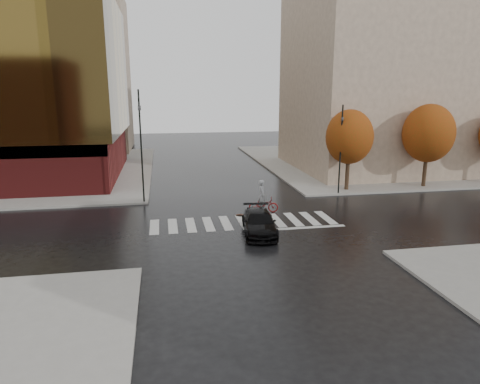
# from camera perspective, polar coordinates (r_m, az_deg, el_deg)

# --- Properties ---
(ground) EXTENTS (120.00, 120.00, 0.00)m
(ground) POSITION_cam_1_polar(r_m,az_deg,el_deg) (26.56, 0.62, -4.35)
(ground) COLOR black
(ground) RESTS_ON ground
(sidewalk_nw) EXTENTS (30.00, 30.00, 0.15)m
(sidewalk_nw) POSITION_cam_1_polar(r_m,az_deg,el_deg) (49.24, -29.40, 2.28)
(sidewalk_nw) COLOR gray
(sidewalk_nw) RESTS_ON ground
(sidewalk_ne) EXTENTS (30.00, 30.00, 0.15)m
(sidewalk_ne) POSITION_cam_1_polar(r_m,az_deg,el_deg) (53.22, 18.85, 4.00)
(sidewalk_ne) COLOR gray
(sidewalk_ne) RESTS_ON ground
(crosswalk) EXTENTS (12.00, 3.00, 0.01)m
(crosswalk) POSITION_cam_1_polar(r_m,az_deg,el_deg) (27.02, 0.42, -4.03)
(crosswalk) COLOR silver
(crosswalk) RESTS_ON ground
(building_ne_tan) EXTENTS (16.00, 16.00, 18.00)m
(building_ne_tan) POSITION_cam_1_polar(r_m,az_deg,el_deg) (47.20, 17.72, 14.06)
(building_ne_tan) COLOR gray
(building_ne_tan) RESTS_ON sidewalk_ne
(building_nw_far) EXTENTS (14.00, 12.00, 20.00)m
(building_nw_far) POSITION_cam_1_polar(r_m,az_deg,el_deg) (62.86, -21.31, 14.38)
(building_nw_far) COLOR gray
(building_nw_far) RESTS_ON sidewalk_nw
(tree_ne_a) EXTENTS (3.80, 3.80, 6.50)m
(tree_ne_a) POSITION_cam_1_polar(r_m,az_deg,el_deg) (35.67, 14.38, 7.12)
(tree_ne_a) COLOR black
(tree_ne_a) RESTS_ON sidewalk_ne
(tree_ne_b) EXTENTS (4.20, 4.20, 6.89)m
(tree_ne_b) POSITION_cam_1_polar(r_m,az_deg,el_deg) (39.09, 23.84, 7.16)
(tree_ne_b) COLOR black
(tree_ne_b) RESTS_ON sidewalk_ne
(sedan) EXTENTS (2.37, 4.69, 1.31)m
(sedan) POSITION_cam_1_polar(r_m,az_deg,el_deg) (24.78, 2.56, -4.09)
(sedan) COLOR black
(sedan) RESTS_ON ground
(cyclist) EXTENTS (2.08, 1.10, 2.25)m
(cyclist) POSITION_cam_1_polar(r_m,az_deg,el_deg) (29.05, 3.09, -1.24)
(cyclist) COLOR maroon
(cyclist) RESTS_ON ground
(traffic_light_nw) EXTENTS (0.25, 0.22, 8.03)m
(traffic_light_nw) POSITION_cam_1_polar(r_m,az_deg,el_deg) (31.33, -13.09, 7.03)
(traffic_light_nw) COLOR black
(traffic_light_nw) RESTS_ON sidewalk_nw
(traffic_light_ne) EXTENTS (0.16, 0.19, 6.90)m
(traffic_light_ne) POSITION_cam_1_polar(r_m,az_deg,el_deg) (34.24, 13.30, 6.23)
(traffic_light_ne) COLOR black
(traffic_light_ne) RESTS_ON sidewalk_ne
(fire_hydrant) EXTENTS (0.23, 0.23, 0.65)m
(fire_hydrant) POSITION_cam_1_polar(r_m,az_deg,el_deg) (36.01, -18.38, 0.54)
(fire_hydrant) COLOR #C8A30B
(fire_hydrant) RESTS_ON sidewalk_nw
(manhole) EXTENTS (0.77, 0.77, 0.01)m
(manhole) POSITION_cam_1_polar(r_m,az_deg,el_deg) (28.45, 0.06, -3.12)
(manhole) COLOR #3D2315
(manhole) RESTS_ON ground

